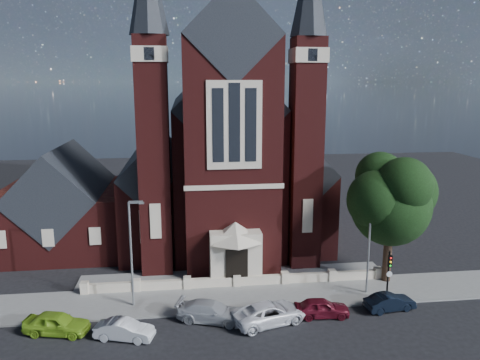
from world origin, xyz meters
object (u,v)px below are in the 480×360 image
(street_lamp_left, at_px, (132,248))
(car_navy, at_px, (390,302))
(parish_hall, at_px, (64,208))
(street_lamp_right, at_px, (371,238))
(traffic_signal, at_px, (389,270))
(car_silver_a, at_px, (124,330))
(car_dark_red, at_px, (322,308))
(street_tree, at_px, (394,202))
(car_silver_b, at_px, (211,312))
(car_white_suv, at_px, (269,313))
(church, at_px, (220,156))
(car_lime_van, at_px, (57,323))

(street_lamp_left, height_order, car_navy, street_lamp_left)
(parish_hall, relative_size, street_lamp_right, 1.51)
(street_lamp_right, distance_m, car_navy, 4.91)
(traffic_signal, xyz_separation_m, car_silver_a, (-19.13, -2.90, -1.95))
(car_dark_red, bearing_deg, parish_hall, 54.82)
(street_lamp_right, bearing_deg, street_tree, 34.26)
(street_lamp_left, bearing_deg, car_dark_red, -13.28)
(street_lamp_left, distance_m, car_silver_a, 5.98)
(car_silver_b, bearing_deg, car_silver_a, 124.81)
(street_lamp_left, bearing_deg, traffic_signal, -4.76)
(parish_hall, xyz_separation_m, street_tree, (28.60, -12.29, 2.95))
(car_silver_a, relative_size, car_white_suv, 0.74)
(church, relative_size, car_lime_van, 8.10)
(street_lamp_right, xyz_separation_m, car_silver_b, (-12.51, -2.81, -3.90))
(car_dark_red, bearing_deg, car_navy, -82.95)
(parish_hall, relative_size, street_tree, 1.14)
(street_lamp_left, height_order, car_silver_b, street_lamp_left)
(street_lamp_left, bearing_deg, church, 67.34)
(car_lime_van, distance_m, car_silver_b, 10.23)
(street_lamp_left, bearing_deg, car_navy, -8.64)
(street_tree, xyz_separation_m, car_navy, (-1.96, -4.53, -6.34))
(car_silver_a, bearing_deg, car_navy, -69.83)
(traffic_signal, distance_m, car_silver_b, 13.61)
(parish_hall, distance_m, car_lime_van, 17.88)
(street_tree, height_order, street_lamp_left, street_tree)
(car_white_suv, xyz_separation_m, car_dark_red, (3.85, 0.43, -0.06))
(car_silver_b, bearing_deg, street_lamp_right, -58.78)
(car_lime_van, distance_m, car_navy, 23.29)
(parish_hall, xyz_separation_m, car_navy, (26.64, -16.82, -3.39))
(parish_hall, relative_size, car_silver_a, 3.17)
(street_lamp_left, height_order, car_lime_van, street_lamp_left)
(car_lime_van, relative_size, car_silver_b, 0.90)
(car_white_suv, relative_size, car_dark_red, 1.33)
(car_white_suv, bearing_deg, church, -13.51)
(street_lamp_right, distance_m, car_silver_b, 13.40)
(car_dark_red, relative_size, car_navy, 1.05)
(street_lamp_right, relative_size, car_silver_b, 1.69)
(car_silver_b, bearing_deg, car_navy, -71.48)
(traffic_signal, xyz_separation_m, car_navy, (-0.36, -1.24, -1.96))
(street_lamp_right, distance_m, car_silver_a, 19.18)
(car_dark_red, bearing_deg, car_silver_a, 99.12)
(street_lamp_right, xyz_separation_m, car_silver_a, (-18.22, -4.48, -3.97))
(car_silver_b, bearing_deg, street_lamp_left, 81.43)
(traffic_signal, distance_m, car_lime_van, 23.78)
(parish_hall, height_order, street_lamp_right, parish_hall)
(street_tree, xyz_separation_m, car_lime_van, (-25.24, -4.97, -6.22))
(street_lamp_left, distance_m, car_silver_b, 7.30)
(parish_hall, xyz_separation_m, car_lime_van, (3.35, -17.26, -3.28))
(car_white_suv, bearing_deg, street_lamp_left, 51.86)
(car_lime_van, relative_size, car_silver_a, 1.12)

